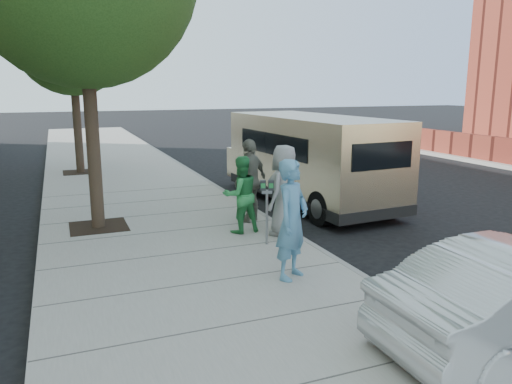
# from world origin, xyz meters

# --- Properties ---
(ground) EXTENTS (120.00, 120.00, 0.00)m
(ground) POSITION_xyz_m (0.00, 0.00, 0.00)
(ground) COLOR black
(ground) RESTS_ON ground
(sidewalk) EXTENTS (5.00, 60.00, 0.15)m
(sidewalk) POSITION_xyz_m (-1.00, 0.00, 0.07)
(sidewalk) COLOR gray
(sidewalk) RESTS_ON ground
(curb_face) EXTENTS (0.12, 60.00, 0.16)m
(curb_face) POSITION_xyz_m (1.44, 0.00, 0.07)
(curb_face) COLOR gray
(curb_face) RESTS_ON ground
(tree_far) EXTENTS (3.92, 3.80, 6.49)m
(tree_far) POSITION_xyz_m (-2.25, 10.00, 4.88)
(tree_far) COLOR black
(tree_far) RESTS_ON sidewalk
(parking_meter) EXTENTS (0.27, 0.17, 1.26)m
(parking_meter) POSITION_xyz_m (0.62, -0.09, 1.06)
(parking_meter) COLOR gray
(parking_meter) RESTS_ON sidewalk
(van) EXTENTS (2.56, 6.51, 2.37)m
(van) POSITION_xyz_m (3.29, 3.34, 1.25)
(van) COLOR beige
(van) RESTS_ON ground
(person_officer) EXTENTS (0.83, 0.78, 1.90)m
(person_officer) POSITION_xyz_m (0.32, -1.81, 1.10)
(person_officer) COLOR #5692B7
(person_officer) RESTS_ON sidewalk
(person_green_shirt) EXTENTS (0.83, 0.68, 1.60)m
(person_green_shirt) POSITION_xyz_m (0.44, 0.87, 0.95)
(person_green_shirt) COLOR green
(person_green_shirt) RESTS_ON sidewalk
(person_gray_shirt) EXTENTS (1.07, 1.03, 1.85)m
(person_gray_shirt) POSITION_xyz_m (1.20, 0.37, 1.08)
(person_gray_shirt) COLOR gray
(person_gray_shirt) RESTS_ON sidewalk
(person_striped_polo) EXTENTS (1.16, 0.99, 1.86)m
(person_striped_polo) POSITION_xyz_m (0.95, 1.64, 1.08)
(person_striped_polo) COLOR gray
(person_striped_polo) RESTS_ON sidewalk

